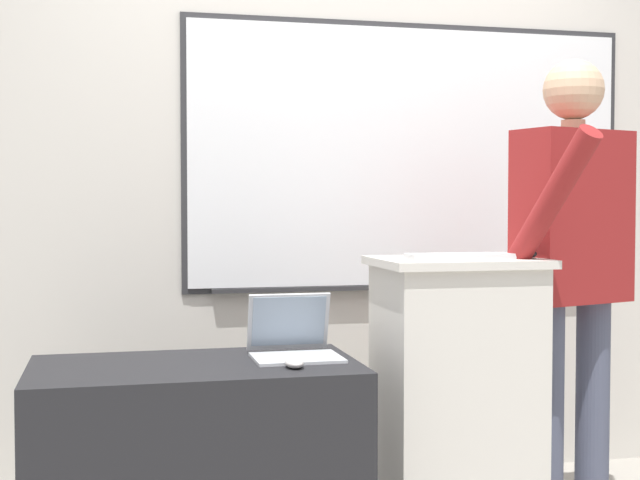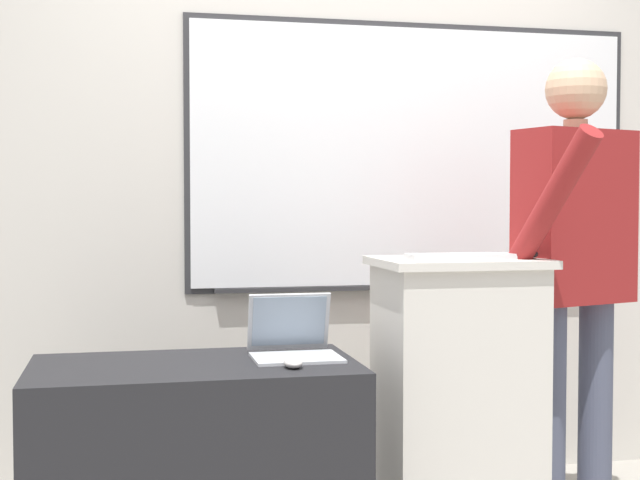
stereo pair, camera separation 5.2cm
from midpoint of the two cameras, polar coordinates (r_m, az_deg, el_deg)
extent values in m
cube|color=beige|center=(4.01, 1.22, 4.35)|extent=(6.40, 0.12, 2.76)
cube|color=#2D2D30|center=(4.04, 6.34, 5.31)|extent=(2.05, 0.02, 1.20)
cube|color=white|center=(4.04, 6.37, 5.31)|extent=(2.00, 0.02, 1.15)
cube|color=#2D2D30|center=(4.04, 6.40, -3.00)|extent=(1.80, 0.04, 0.02)
cube|color=beige|center=(3.34, 9.21, -10.39)|extent=(0.54, 0.42, 1.01)
cube|color=beige|center=(3.26, 9.27, -1.41)|extent=(0.59, 0.46, 0.03)
cube|color=black|center=(3.10, -7.51, -14.31)|extent=(1.08, 0.61, 0.71)
cylinder|color=#474C60|center=(3.51, 14.81, -11.02)|extent=(0.13, 0.13, 0.87)
cylinder|color=#474C60|center=(3.68, 17.59, -10.43)|extent=(0.13, 0.13, 0.87)
cube|color=maroon|center=(3.51, 16.38, 1.45)|extent=(0.49, 0.34, 0.65)
cylinder|color=tan|center=(3.52, 16.44, 7.07)|extent=(0.09, 0.09, 0.04)
sphere|color=tan|center=(3.53, 16.47, 9.24)|extent=(0.23, 0.23, 0.23)
cylinder|color=maroon|center=(3.16, 14.91, 2.13)|extent=(0.21, 0.45, 0.54)
cylinder|color=maroon|center=(3.69, 19.06, 1.08)|extent=(0.08, 0.08, 0.62)
cube|color=#B7BABF|center=(3.07, -1.02, -7.54)|extent=(0.30, 0.24, 0.01)
cube|color=#B7BABF|center=(3.19, -1.55, -5.22)|extent=(0.29, 0.07, 0.20)
cube|color=#8C9EB2|center=(3.19, -1.52, -5.20)|extent=(0.26, 0.05, 0.18)
cube|color=silver|center=(3.21, 9.43, -1.04)|extent=(0.38, 0.12, 0.02)
ellipsoid|color=silver|center=(2.91, -1.23, -7.86)|extent=(0.06, 0.10, 0.03)
ellipsoid|color=black|center=(3.29, 13.63, -0.86)|extent=(0.06, 0.10, 0.03)
camera|label=1|loc=(0.03, -89.52, 0.02)|focal=50.00mm
camera|label=2|loc=(0.03, 90.48, -0.02)|focal=50.00mm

